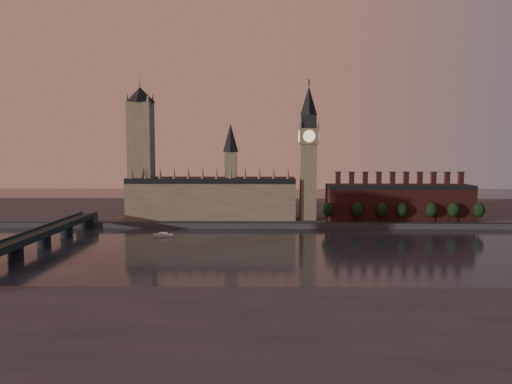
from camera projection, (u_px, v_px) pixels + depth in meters
The scene contains 15 objects.
ground at pixel (307, 254), 277.48m from camera, with size 900.00×900.00×0.00m, color black.
north_bank at pixel (290, 211), 454.63m from camera, with size 900.00×182.00×4.00m.
palace_of_westminster at pixel (212, 196), 391.04m from camera, with size 130.00×30.30×74.00m.
victoria_tower at pixel (141, 148), 388.69m from camera, with size 24.00×24.00×108.00m.
big_ben at pixel (308, 151), 381.87m from camera, with size 15.00×15.00×107.00m.
chimney_block at pixel (399, 202), 384.21m from camera, with size 110.00×25.00×37.00m.
embankment_tree_0 at pixel (328, 210), 370.12m from camera, with size 8.60×8.60×14.88m.
embankment_tree_1 at pixel (357, 210), 370.33m from camera, with size 8.60×8.60×14.88m.
embankment_tree_2 at pixel (382, 210), 369.65m from camera, with size 8.60×8.60×14.88m.
embankment_tree_3 at pixel (402, 210), 369.76m from camera, with size 8.60×8.60×14.88m.
embankment_tree_4 at pixel (432, 210), 369.18m from camera, with size 8.60×8.60×14.88m.
embankment_tree_5 at pixel (454, 210), 368.35m from camera, with size 8.60×8.60×14.88m.
embankment_tree_6 at pixel (479, 210), 367.61m from camera, with size 8.60×8.60×14.88m.
westminster_bridge at pixel (28, 241), 276.57m from camera, with size 14.00×200.00×11.55m.
river_boat at pixel (163, 235), 334.63m from camera, with size 13.29×3.99×2.65m.
Camera 1 is at (-24.11, -273.75, 59.10)m, focal length 35.00 mm.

